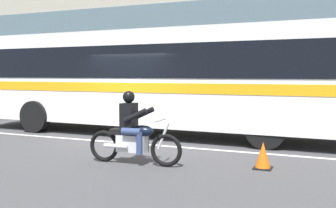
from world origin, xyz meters
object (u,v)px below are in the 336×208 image
at_px(transit_bus, 159,75).
at_px(traffic_cone, 263,156).
at_px(fire_hydrant, 83,106).
at_px(motorcycle_with_rider, 133,134).

relative_size(transit_bus, traffic_cone, 23.37).
height_order(transit_bus, fire_hydrant, transit_bus).
relative_size(transit_bus, motorcycle_with_rider, 6.00).
distance_m(transit_bus, fire_hydrant, 5.98).
bearing_deg(fire_hydrant, traffic_cone, -35.51).
xyz_separation_m(transit_bus, fire_hydrant, (-5.02, 2.97, -1.37)).
bearing_deg(fire_hydrant, motorcycle_with_rider, -48.19).
bearing_deg(traffic_cone, motorcycle_with_rider, -165.88).
distance_m(fire_hydrant, traffic_cone, 10.87).
height_order(fire_hydrant, traffic_cone, fire_hydrant).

